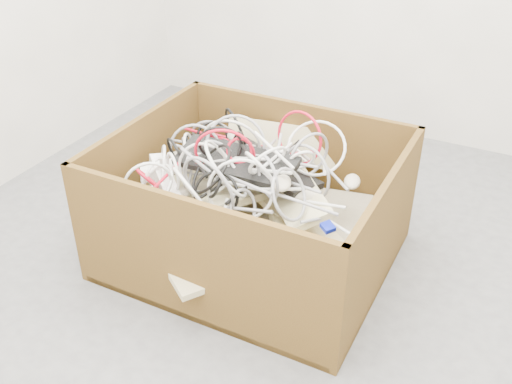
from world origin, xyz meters
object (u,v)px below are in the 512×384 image
at_px(cardboard_box, 251,227).
at_px(vga_plug, 328,227).
at_px(power_strip_left, 179,164).
at_px(power_strip_right, 165,180).

relative_size(cardboard_box, vga_plug, 23.52).
relative_size(power_strip_left, vga_plug, 6.77).
distance_m(power_strip_left, power_strip_right, 0.09).
height_order(power_strip_right, vga_plug, power_strip_right).
bearing_deg(vga_plug, power_strip_right, -142.70).
height_order(cardboard_box, power_strip_left, cardboard_box).
bearing_deg(power_strip_right, vga_plug, 42.99).
bearing_deg(cardboard_box, power_strip_right, -155.86).
height_order(cardboard_box, vga_plug, cardboard_box).
bearing_deg(power_strip_right, power_strip_left, 126.90).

